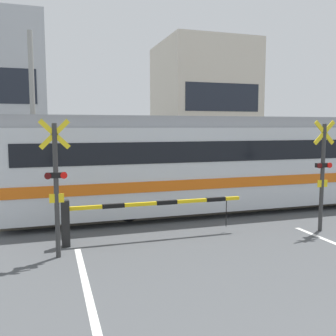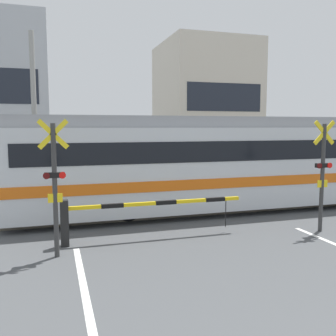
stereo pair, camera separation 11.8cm
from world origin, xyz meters
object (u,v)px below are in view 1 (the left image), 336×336
crossing_signal_left (56,182)px  pedestrian (109,172)px  commuter_train (284,159)px  crossing_signal_right (323,171)px  crossing_barrier_far (190,178)px  crossing_barrier_near (120,212)px

crossing_signal_left → pedestrian: crossing_signal_left is taller
commuter_train → crossing_signal_right: size_ratio=6.30×
commuter_train → crossing_barrier_far: size_ratio=4.06×
crossing_signal_left → pedestrian: (2.49, 8.58, -0.85)m
commuter_train → crossing_barrier_near: bearing=-158.2°
crossing_barrier_near → crossing_signal_left: crossing_signal_left is taller
crossing_barrier_far → pedestrian: bearing=143.2°
crossing_barrier_near → crossing_barrier_far: 6.83m
commuter_train → crossing_signal_left: (-8.29, -3.44, -0.03)m
crossing_signal_right → pedestrian: (-4.68, 8.58, -0.85)m
commuter_train → crossing_signal_left: bearing=-157.5°
crossing_barrier_near → crossing_barrier_far: (4.04, 5.51, 0.00)m
pedestrian → crossing_barrier_far: bearing=-36.8°
crossing_signal_left → pedestrian: 8.98m
crossing_barrier_far → pedestrian: size_ratio=3.15×
crossing_barrier_far → crossing_signal_left: size_ratio=1.55×
crossing_barrier_near → crossing_signal_left: size_ratio=1.55×
crossing_signal_right → pedestrian: bearing=118.6°
crossing_barrier_far → crossing_signal_left: (-5.61, -6.25, 0.95)m
crossing_signal_left → pedestrian: size_ratio=2.03×
commuter_train → crossing_barrier_far: (-2.68, 2.81, -0.98)m
crossing_barrier_near → crossing_signal_left: (-1.57, -0.74, 0.95)m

